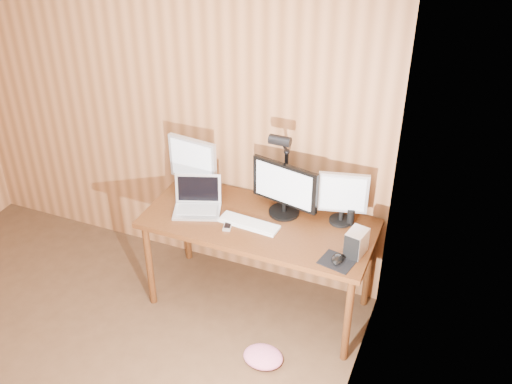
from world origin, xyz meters
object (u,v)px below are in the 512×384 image
Objects in this scene: monitor_left at (193,164)px; keyboard at (249,223)px; phone at (228,226)px; speaker at (351,217)px; desk_lamp at (283,159)px; desk at (262,230)px; laptop at (198,201)px; hard_drive at (356,243)px; mouse at (337,259)px; monitor_right at (343,197)px; monitor_center at (285,189)px.

monitor_left is 1.01× the size of keyboard.
phone is at bearing -31.29° from monitor_left.
speaker is 0.61m from desk_lamp.
monitor_left is (-0.59, 0.11, 0.36)m from desk.
laptop is 0.32m from phone.
hard_drive reaches higher than speaker.
mouse is (0.67, -0.16, 0.01)m from keyboard.
monitor_right is at bearing 127.94° from mouse.
desk is at bearing 179.90° from mouse.
monitor_left reaches higher than desk.
mouse is at bearing -90.82° from monitor_right.
laptop is at bearing -151.99° from monitor_center.
desk is 13.81× the size of phone.
monitor_left is 1.14× the size of monitor_right.
monitor_center reaches higher than hard_drive.
monitor_right reaches higher than speaker.
monitor_right is at bearing -7.56° from laptop.
monitor_right is at bearing 29.37° from keyboard.
desk is 14.20× the size of mouse.
keyboard is at bearing -26.86° from laptop.
mouse is (1.21, -0.41, -0.21)m from monitor_left.
monitor_right is 0.66m from keyboard.
phone is (-0.17, -0.21, 0.13)m from desk.
monitor_left is at bearing -178.92° from speaker.
monitor_right reaches higher than keyboard.
mouse reaches higher than keyboard.
speaker is 0.18× the size of desk_lamp.
laptop is (-0.99, -0.22, -0.15)m from monitor_right.
desk_lamp is (-0.54, 0.45, 0.37)m from mouse.
monitor_left is 0.63m from keyboard.
desk_lamp is (0.08, 0.16, 0.52)m from desk.
speaker is (0.47, 0.04, -0.14)m from monitor_center.
monitor_right is at bearing 18.78° from monitor_center.
desk_lamp reaches higher than hard_drive.
keyboard is 3.73× the size of phone.
monitor_center is at bearing 34.64° from desk.
monitor_right is 1.02m from laptop.
desk_lamp is at bearing 10.38° from monitor_left.
speaker is at bearing 7.53° from monitor_left.
desk is at bearing 74.62° from keyboard.
monitor_left is 3.75× the size of phone.
mouse reaches higher than desk.
hard_drive is at bearing 81.84° from mouse.
monitor_center is 2.84× the size of hard_drive.
monitor_right is 0.89× the size of keyboard.
hard_drive is at bearing 1.42° from keyboard.
laptop is 1.08m from speaker.
monitor_right is 2.19× the size of hard_drive.
mouse is 0.65× the size of hard_drive.
monitor_right is at bearing 176.89° from speaker.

